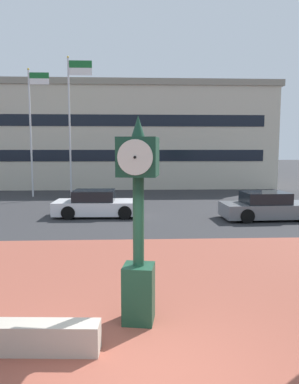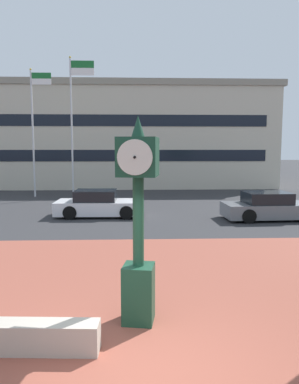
% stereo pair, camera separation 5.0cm
% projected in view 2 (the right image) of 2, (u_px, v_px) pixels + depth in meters
% --- Properties ---
extents(ground_plane, '(200.00, 200.00, 0.00)m').
position_uv_depth(ground_plane, '(142.00, 372.00, 5.44)').
color(ground_plane, '#2D2D30').
extents(plaza_brick_paving, '(44.00, 11.98, 0.01)m').
position_uv_depth(plaza_brick_paving, '(140.00, 312.00, 7.42)').
color(plaza_brick_paving, brown).
rests_on(plaza_brick_paving, ground).
extents(planter_wall, '(3.22, 0.59, 0.50)m').
position_uv_depth(planter_wall, '(1.00, 337.00, 5.97)').
color(planter_wall, '#ADA393').
rests_on(planter_wall, ground).
extents(street_clock, '(0.82, 0.86, 3.89)m').
position_uv_depth(street_clock, '(138.00, 222.00, 6.82)').
color(street_clock, '#19422D').
rests_on(street_clock, ground).
extents(car_street_far, '(4.46, 2.05, 1.28)m').
position_uv_depth(car_street_far, '(270.00, 207.00, 17.11)').
color(car_street_far, slate).
rests_on(car_street_far, ground).
extents(car_street_distant, '(4.29, 2.03, 1.28)m').
position_uv_depth(car_street_distant, '(99.00, 205.00, 17.93)').
color(car_street_distant, silver).
rests_on(car_street_distant, ground).
extents(flagpole_primary, '(1.40, 0.14, 8.57)m').
position_uv_depth(flagpole_primary, '(34.00, 125.00, 24.70)').
color(flagpole_primary, silver).
rests_on(flagpole_primary, ground).
extents(flagpole_secondary, '(1.64, 0.14, 9.37)m').
position_uv_depth(flagpole_secondary, '(74.00, 116.00, 24.73)').
color(flagpole_secondary, silver).
rests_on(flagpole_secondary, ground).
extents(civic_building, '(26.15, 12.02, 8.71)m').
position_uv_depth(civic_building, '(123.00, 137.00, 34.64)').
color(civic_building, beige).
rests_on(civic_building, ground).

